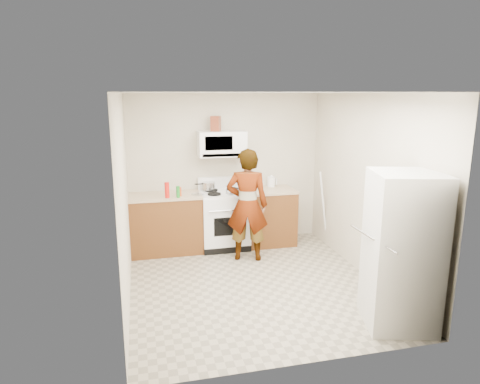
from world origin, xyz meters
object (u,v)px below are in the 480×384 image
object	(u,v)px
person	(247,205)
saucepan	(209,186)
gas_range	(224,218)
microwave	(222,144)
fridge	(402,251)
kettle	(271,182)

from	to	relation	value
person	saucepan	bearing A→B (deg)	-42.72
gas_range	person	distance (m)	0.75
microwave	saucepan	bearing A→B (deg)	171.26
gas_range	microwave	xyz separation A→B (m)	(0.00, 0.13, 1.21)
fridge	saucepan	distance (m)	3.39
fridge	kettle	distance (m)	3.09
gas_range	microwave	bearing A→B (deg)	90.00
gas_range	saucepan	size ratio (longest dim) A/B	5.38
gas_range	kettle	bearing A→B (deg)	14.15
person	fridge	world-z (taller)	person
gas_range	fridge	world-z (taller)	fridge
microwave	saucepan	distance (m)	0.72
kettle	saucepan	world-z (taller)	kettle
gas_range	kettle	distance (m)	1.05
fridge	saucepan	size ratio (longest dim) A/B	8.10
gas_range	person	xyz separation A→B (m)	(0.24, -0.61, 0.37)
microwave	person	xyz separation A→B (m)	(0.24, -0.73, -0.85)
gas_range	saucepan	xyz separation A→B (m)	(-0.22, 0.16, 0.53)
person	gas_range	bearing A→B (deg)	-52.01
microwave	kettle	size ratio (longest dim) A/B	4.70
gas_range	fridge	distance (m)	3.16
kettle	saucepan	xyz separation A→B (m)	(-1.09, -0.06, -0.00)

